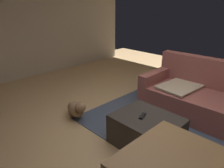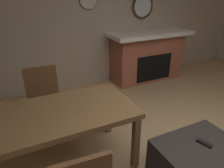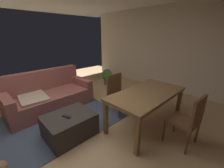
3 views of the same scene
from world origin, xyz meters
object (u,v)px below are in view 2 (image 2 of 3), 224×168
(ottoman_coffee_table, at_px, (199,163))
(dining_chair_south, at_px, (44,97))
(tv_remote, at_px, (204,143))
(wall_clock, at_px, (88,0))
(dining_table, at_px, (54,119))
(round_wall_mirror, at_px, (143,6))
(fireplace, at_px, (147,55))

(ottoman_coffee_table, relative_size, dining_chair_south, 0.92)
(tv_remote, bearing_deg, wall_clock, -104.39)
(tv_remote, xyz_separation_m, dining_table, (1.35, -0.77, 0.22))
(round_wall_mirror, bearing_deg, wall_clock, 0.00)
(tv_remote, relative_size, dining_chair_south, 0.17)
(fireplace, relative_size, ottoman_coffee_table, 2.09)
(fireplace, height_order, ottoman_coffee_table, fireplace)
(ottoman_coffee_table, xyz_separation_m, dining_chair_south, (1.29, -1.62, 0.31))
(tv_remote, distance_m, wall_clock, 3.11)
(fireplace, bearing_deg, round_wall_mirror, -90.00)
(dining_chair_south, bearing_deg, dining_table, 89.55)
(round_wall_mirror, height_order, dining_chair_south, round_wall_mirror)
(fireplace, bearing_deg, dining_table, 36.59)
(dining_table, bearing_deg, fireplace, -143.41)
(tv_remote, height_order, dining_chair_south, dining_chair_south)
(round_wall_mirror, height_order, tv_remote, round_wall_mirror)
(fireplace, relative_size, wall_clock, 5.01)
(fireplace, distance_m, ottoman_coffee_table, 2.82)
(ottoman_coffee_table, distance_m, wall_clock, 3.23)
(round_wall_mirror, distance_m, tv_remote, 3.21)
(dining_chair_south, bearing_deg, tv_remote, 130.25)
(round_wall_mirror, height_order, wall_clock, wall_clock)
(tv_remote, bearing_deg, dining_chair_south, -67.93)
(tv_remote, xyz_separation_m, dining_chair_south, (1.34, -1.59, 0.09))
(dining_table, bearing_deg, tv_remote, 150.26)
(round_wall_mirror, relative_size, tv_remote, 3.21)
(wall_clock, bearing_deg, tv_remote, 93.79)
(fireplace, bearing_deg, wall_clock, -13.19)
(tv_remote, height_order, dining_table, dining_table)
(fireplace, relative_size, dining_table, 1.07)
(dining_table, xyz_separation_m, dining_chair_south, (-0.01, -0.82, -0.14))
(tv_remote, distance_m, dining_chair_south, 2.08)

